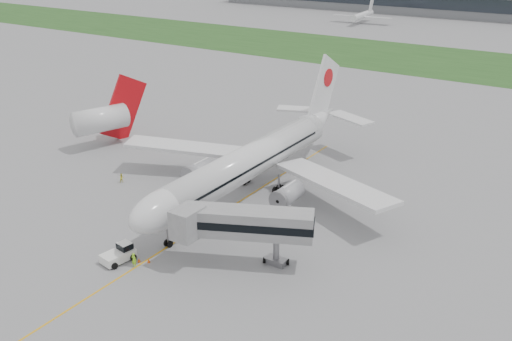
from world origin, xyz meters
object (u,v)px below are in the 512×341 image
Objects in this scene: neighbor_aircraft at (104,118)px; jet_bridge at (240,223)px; pushback_tug at (120,253)px; ground_crew_near at (134,260)px; airliner at (254,159)px.

jet_bridge is at bearing -7.15° from neighbor_aircraft.
pushback_tug is 2.33× the size of ground_crew_near.
neighbor_aircraft reaches higher than pushback_tug.
pushback_tug reaches higher than ground_crew_near.
pushback_tug is at bearing -7.82° from ground_crew_near.
neighbor_aircraft reaches higher than ground_crew_near.
airliner is at bearing 93.25° from pushback_tug.
ground_crew_near is (2.52, -0.14, -0.02)m from pushback_tug.
jet_bridge is 50.18m from neighbor_aircraft.
jet_bridge is 8.27× the size of ground_crew_near.
jet_bridge is (10.16, -18.24, -0.08)m from airliner.
neighbor_aircraft is (-35.48, 2.62, -0.34)m from airliner.
pushback_tug is 43.44m from neighbor_aircraft.
jet_bridge is 0.93× the size of neighbor_aircraft.
pushback_tug is at bearing -23.35° from neighbor_aircraft.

